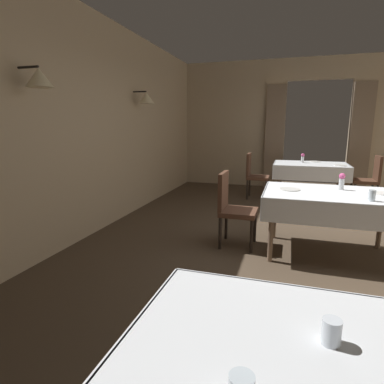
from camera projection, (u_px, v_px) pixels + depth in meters
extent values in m
plane|color=#4C3D2D|center=(332.00, 255.00, 3.72)|extent=(10.08, 10.08, 0.00)
cube|color=tan|center=(90.00, 125.00, 4.33)|extent=(0.12, 8.40, 3.00)
cylinder|color=black|center=(28.00, 67.00, 3.05)|extent=(0.24, 0.02, 0.02)
cone|color=beige|center=(39.00, 77.00, 3.03)|extent=(0.26, 0.26, 0.18)
cylinder|color=black|center=(140.00, 92.00, 5.29)|extent=(0.24, 0.02, 0.02)
cone|color=beige|center=(146.00, 98.00, 5.28)|extent=(0.26, 0.26, 0.18)
cube|color=tan|center=(233.00, 125.00, 7.90)|extent=(2.50, 0.12, 3.00)
cube|color=tan|center=(321.00, 68.00, 7.08)|extent=(1.40, 0.12, 0.50)
cube|color=#7F6B56|center=(275.00, 137.00, 7.53)|extent=(0.44, 0.14, 2.42)
cube|color=#7F6B56|center=(360.00, 138.00, 7.00)|extent=(0.44, 0.14, 2.42)
cylinder|color=#7A604C|center=(190.00, 352.00, 1.63)|extent=(0.06, 0.06, 0.71)
cube|color=#7A604C|center=(311.00, 371.00, 1.01)|extent=(1.23, 0.97, 0.03)
cube|color=white|center=(312.00, 366.00, 1.01)|extent=(1.29, 1.03, 0.01)
cube|color=white|center=(303.00, 308.00, 1.52)|extent=(1.29, 0.02, 0.23)
cube|color=white|center=(132.00, 353.00, 1.22)|extent=(0.02, 1.03, 0.23)
cylinder|color=#7A604C|center=(271.00, 231.00, 3.48)|extent=(0.06, 0.06, 0.71)
cylinder|color=#7A604C|center=(275.00, 212.00, 4.22)|extent=(0.06, 0.06, 0.71)
cylinder|color=#7A604C|center=(381.00, 221.00, 3.86)|extent=(0.06, 0.06, 0.71)
cube|color=#7A604C|center=(332.00, 194.00, 3.59)|extent=(1.42, 0.95, 0.03)
cube|color=white|center=(332.00, 193.00, 3.59)|extent=(1.48, 1.01, 0.01)
cube|color=white|center=(337.00, 215.00, 3.14)|extent=(1.48, 0.02, 0.26)
cube|color=white|center=(326.00, 194.00, 4.09)|extent=(1.48, 0.02, 0.26)
cube|color=white|center=(265.00, 199.00, 3.83)|extent=(0.02, 1.01, 0.26)
cylinder|color=#7A604C|center=(278.00, 185.00, 6.19)|extent=(0.06, 0.06, 0.71)
cylinder|color=#7A604C|center=(344.00, 188.00, 5.85)|extent=(0.06, 0.06, 0.71)
cylinder|color=#7A604C|center=(280.00, 179.00, 6.88)|extent=(0.06, 0.06, 0.71)
cylinder|color=#7A604C|center=(338.00, 181.00, 6.54)|extent=(0.06, 0.06, 0.71)
cube|color=#7A604C|center=(310.00, 165.00, 6.29)|extent=(1.34, 0.90, 0.03)
cube|color=white|center=(311.00, 164.00, 6.29)|extent=(1.40, 0.96, 0.01)
cube|color=white|center=(311.00, 174.00, 5.86)|extent=(1.40, 0.02, 0.28)
cube|color=white|center=(309.00, 167.00, 6.76)|extent=(1.40, 0.02, 0.28)
cube|color=white|center=(274.00, 169.00, 6.52)|extent=(0.02, 0.96, 0.28)
cube|color=white|center=(348.00, 172.00, 6.11)|extent=(0.02, 0.96, 0.28)
cylinder|color=black|center=(255.00, 226.00, 4.10)|extent=(0.04, 0.04, 0.42)
cylinder|color=black|center=(251.00, 236.00, 3.75)|extent=(0.04, 0.04, 0.42)
cylinder|color=black|center=(226.00, 224.00, 4.21)|extent=(0.04, 0.04, 0.42)
cylinder|color=black|center=(220.00, 233.00, 3.86)|extent=(0.04, 0.04, 0.42)
cube|color=#513323|center=(239.00, 212.00, 3.94)|extent=(0.44, 0.44, 0.06)
cube|color=#513323|center=(223.00, 191.00, 3.94)|extent=(0.05, 0.42, 0.48)
cylinder|color=black|center=(267.00, 187.00, 6.70)|extent=(0.04, 0.04, 0.42)
cylinder|color=black|center=(266.00, 190.00, 6.35)|extent=(0.04, 0.04, 0.42)
cylinder|color=black|center=(249.00, 186.00, 6.81)|extent=(0.04, 0.04, 0.42)
cylinder|color=black|center=(247.00, 189.00, 6.46)|extent=(0.04, 0.04, 0.42)
cube|color=#513323|center=(258.00, 178.00, 6.53)|extent=(0.44, 0.44, 0.06)
cube|color=#513323|center=(249.00, 165.00, 6.54)|extent=(0.05, 0.42, 0.48)
cylinder|color=black|center=(354.00, 194.00, 6.03)|extent=(0.04, 0.04, 0.42)
cylinder|color=black|center=(351.00, 190.00, 6.38)|extent=(0.04, 0.04, 0.42)
cylinder|color=black|center=(377.00, 195.00, 5.92)|extent=(0.04, 0.04, 0.42)
cylinder|color=black|center=(372.00, 191.00, 6.27)|extent=(0.04, 0.04, 0.42)
cube|color=#513323|center=(364.00, 181.00, 6.11)|extent=(0.44, 0.44, 0.06)
cube|color=#513323|center=(378.00, 169.00, 5.99)|extent=(0.05, 0.42, 0.48)
cylinder|color=silver|center=(331.00, 332.00, 1.10)|extent=(0.07, 0.07, 0.09)
cylinder|color=silver|center=(341.00, 184.00, 3.71)|extent=(0.06, 0.06, 0.13)
sphere|color=#D84C8C|center=(342.00, 176.00, 3.69)|extent=(0.07, 0.07, 0.07)
cylinder|color=silver|center=(372.00, 195.00, 3.17)|extent=(0.07, 0.07, 0.11)
cylinder|color=white|center=(383.00, 193.00, 3.50)|extent=(0.23, 0.23, 0.01)
cylinder|color=white|center=(290.00, 189.00, 3.73)|extent=(0.24, 0.24, 0.01)
cylinder|color=silver|center=(303.00, 160.00, 6.42)|extent=(0.06, 0.06, 0.12)
sphere|color=#D84C8C|center=(303.00, 155.00, 6.40)|extent=(0.07, 0.07, 0.07)
cylinder|color=white|center=(341.00, 165.00, 5.94)|extent=(0.22, 0.22, 0.01)
cylinder|color=white|center=(315.00, 161.00, 6.57)|extent=(0.22, 0.22, 0.01)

